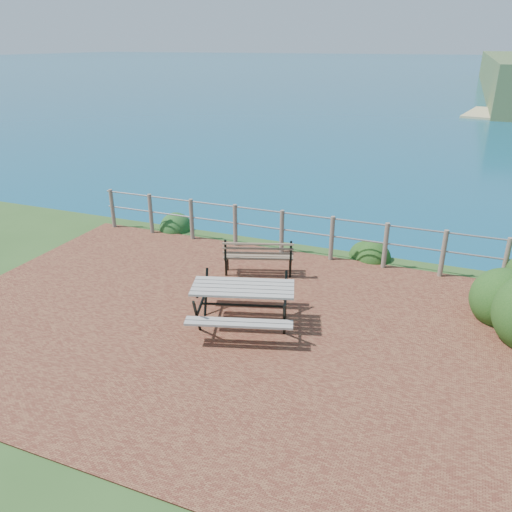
# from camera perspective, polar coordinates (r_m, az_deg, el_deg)

# --- Properties ---
(ground) EXTENTS (10.00, 7.00, 0.12)m
(ground) POSITION_cam_1_polar(r_m,az_deg,el_deg) (8.70, -4.33, -7.62)
(ground) COLOR brown
(ground) RESTS_ON ground
(ocean) EXTENTS (1200.00, 1200.00, 0.00)m
(ocean) POSITION_cam_1_polar(r_m,az_deg,el_deg) (206.75, 22.16, 20.48)
(ocean) COLOR #157981
(ocean) RESTS_ON ground
(safety_railing) EXTENTS (9.40, 0.10, 1.00)m
(safety_railing) POSITION_cam_1_polar(r_m,az_deg,el_deg) (11.26, 2.98, 3.07)
(safety_railing) COLOR #6B5B4C
(safety_railing) RESTS_ON ground
(picnic_table) EXTENTS (1.82, 1.42, 0.71)m
(picnic_table) POSITION_cam_1_polar(r_m,az_deg,el_deg) (8.39, -1.49, -5.20)
(picnic_table) COLOR gray
(picnic_table) RESTS_ON ground
(park_bench) EXTENTS (1.46, 0.79, 0.80)m
(park_bench) POSITION_cam_1_polar(r_m,az_deg,el_deg) (10.19, 0.28, 0.62)
(park_bench) COLOR brown
(park_bench) RESTS_ON ground
(shrub_lip_west) EXTENTS (0.85, 0.85, 0.62)m
(shrub_lip_west) POSITION_cam_1_polar(r_m,az_deg,el_deg) (13.11, -9.12, 3.11)
(shrub_lip_west) COLOR #1D4F1F
(shrub_lip_west) RESTS_ON ground
(shrub_lip_east) EXTENTS (0.83, 0.83, 0.60)m
(shrub_lip_east) POSITION_cam_1_polar(r_m,az_deg,el_deg) (11.57, 12.66, 0.03)
(shrub_lip_east) COLOR #133F14
(shrub_lip_east) RESTS_ON ground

